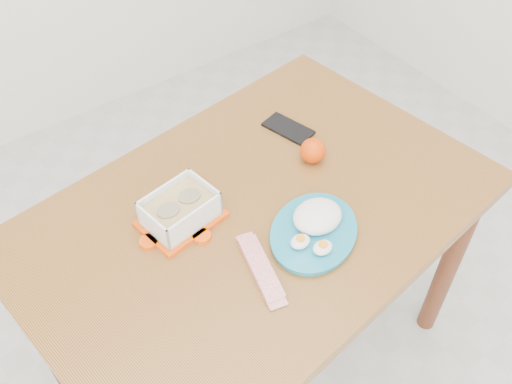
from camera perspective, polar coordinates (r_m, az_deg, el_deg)
dining_table at (r=1.49m, az=0.00°, el=-4.27°), size 1.26×0.93×0.75m
food_container at (r=1.37m, az=-7.61°, el=-1.79°), size 0.21×0.17×0.08m
orange_fruit at (r=1.52m, az=5.71°, el=4.14°), size 0.07×0.07×0.07m
rice_plate at (r=1.36m, az=5.94°, el=-3.36°), size 0.34×0.34×0.07m
candy_bar at (r=1.29m, az=0.47°, el=-7.60°), size 0.09×0.18×0.02m
smartphone at (r=1.63m, az=3.24°, el=6.36°), size 0.10×0.16×0.01m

